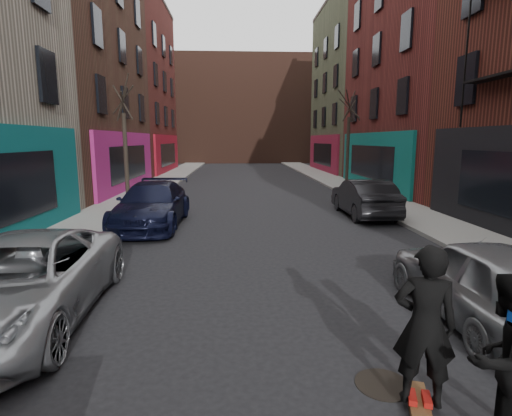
{
  "coord_description": "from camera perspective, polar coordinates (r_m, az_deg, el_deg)",
  "views": [
    {
      "loc": [
        -0.96,
        -1.44,
        3.06
      ],
      "look_at": [
        -0.53,
        7.06,
        1.6
      ],
      "focal_mm": 28.0,
      "sensor_mm": 36.0,
      "label": 1
    }
  ],
  "objects": [
    {
      "name": "skateboard",
      "position": [
        5.45,
        22.22,
        -24.61
      ],
      "size": [
        0.45,
        0.83,
        0.1
      ],
      "primitive_type": "cube",
      "rotation": [
        0.0,
        0.0,
        -0.31
      ],
      "color": "brown",
      "rests_on": "ground"
    },
    {
      "name": "parked_left_far",
      "position": [
        7.84,
        -30.8,
        -9.02
      ],
      "size": [
        2.64,
        5.31,
        1.45
      ],
      "primitive_type": "imported",
      "rotation": [
        0.0,
        0.0,
        0.05
      ],
      "color": "#93969B",
      "rests_on": "ground"
    },
    {
      "name": "building_far",
      "position": [
        57.59,
        -1.97,
        13.64
      ],
      "size": [
        40.0,
        10.0,
        14.0
      ],
      "primitive_type": "cube",
      "color": "#47281E",
      "rests_on": "ground"
    },
    {
      "name": "sidewalk_right",
      "position": [
        32.4,
        10.02,
        4.27
      ],
      "size": [
        2.5,
        84.0,
        0.13
      ],
      "primitive_type": "cube",
      "color": "gray",
      "rests_on": "ground"
    },
    {
      "name": "pedestrian",
      "position": [
        4.91,
        31.94,
        -17.82
      ],
      "size": [
        1.04,
        0.91,
        1.8
      ],
      "rotation": [
        0.0,
        0.0,
        3.45
      ],
      "color": "black",
      "rests_on": "ground"
    },
    {
      "name": "manhole",
      "position": [
        5.75,
        17.67,
        -22.87
      ],
      "size": [
        0.81,
        0.81,
        0.01
      ],
      "primitive_type": "cylinder",
      "rotation": [
        0.0,
        0.0,
        -0.18
      ],
      "color": "black",
      "rests_on": "ground"
    },
    {
      "name": "tree_left_far",
      "position": [
        20.14,
        -18.26,
        10.16
      ],
      "size": [
        2.0,
        2.0,
        6.5
      ],
      "primitive_type": null,
      "color": "black",
      "rests_on": "sidewalk_left"
    },
    {
      "name": "parked_left_end",
      "position": [
        14.7,
        -14.61,
        0.47
      ],
      "size": [
        2.25,
        5.39,
        1.55
      ],
      "primitive_type": "imported",
      "rotation": [
        0.0,
        0.0,
        -0.01
      ],
      "color": "black",
      "rests_on": "ground"
    },
    {
      "name": "tree_right_far",
      "position": [
        26.44,
        13.05,
        10.5
      ],
      "size": [
        2.0,
        2.0,
        6.8
      ],
      "primitive_type": null,
      "color": "black",
      "rests_on": "sidewalk_right"
    },
    {
      "name": "parked_right_end",
      "position": [
        16.68,
        15.17,
        1.43
      ],
      "size": [
        1.59,
        4.56,
        1.5
      ],
      "primitive_type": "imported",
      "rotation": [
        0.0,
        0.0,
        3.14
      ],
      "color": "black",
      "rests_on": "ground"
    },
    {
      "name": "sidewalk_left",
      "position": [
        32.03,
        -12.41,
        4.13
      ],
      "size": [
        2.5,
        84.0,
        0.13
      ],
      "primitive_type": "cube",
      "color": "gray",
      "rests_on": "ground"
    },
    {
      "name": "parked_right_far",
      "position": [
        7.82,
        29.82,
        -8.93
      ],
      "size": [
        1.74,
        4.3,
        1.46
      ],
      "primitive_type": "imported",
      "rotation": [
        0.0,
        0.0,
        3.14
      ],
      "color": "gray",
      "rests_on": "ground"
    },
    {
      "name": "skateboarder",
      "position": [
        4.97,
        22.97,
        -15.21
      ],
      "size": [
        0.78,
        0.63,
        1.85
      ],
      "primitive_type": "imported",
      "rotation": [
        0.0,
        0.0,
        2.84
      ],
      "color": "black",
      "rests_on": "skateboard"
    }
  ]
}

